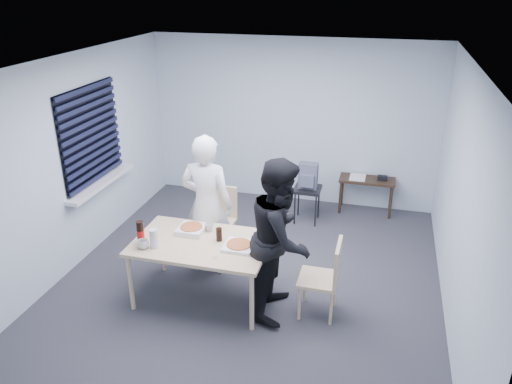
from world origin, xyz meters
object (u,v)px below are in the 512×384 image
(side_table, at_px, (367,184))
(stool, at_px, (307,195))
(soda_bottle, at_px, (141,233))
(chair_right, at_px, (327,274))
(person_white, at_px, (207,205))
(chair_far, at_px, (220,215))
(mug_a, at_px, (143,244))
(backpack, at_px, (308,176))
(mug_b, at_px, (209,227))
(dining_table, at_px, (202,246))
(person_black, at_px, (281,238))

(side_table, xyz_separation_m, stool, (-0.83, -0.54, -0.05))
(stool, bearing_deg, soda_bottle, -120.69)
(chair_right, height_order, person_white, person_white)
(side_table, bearing_deg, chair_far, -137.27)
(side_table, xyz_separation_m, mug_a, (-2.21, -3.06, 0.30))
(backpack, bearing_deg, mug_b, -115.83)
(mug_b, height_order, soda_bottle, soda_bottle)
(stool, bearing_deg, dining_table, -110.14)
(mug_b, bearing_deg, person_black, -14.75)
(side_table, xyz_separation_m, backpack, (-0.83, -0.56, 0.25))
(side_table, xyz_separation_m, mug_b, (-1.66, -2.51, 0.30))
(chair_right, relative_size, person_black, 0.50)
(stool, bearing_deg, person_white, -120.50)
(stool, bearing_deg, mug_b, -112.68)
(chair_right, xyz_separation_m, soda_bottle, (-2.02, -0.25, 0.34))
(chair_right, distance_m, person_white, 1.67)
(stool, distance_m, soda_bottle, 2.86)
(soda_bottle, bearing_deg, dining_table, 17.76)
(mug_a, height_order, mug_b, mug_a)
(mug_a, bearing_deg, chair_right, 9.88)
(dining_table, bearing_deg, side_table, 59.23)
(person_black, xyz_separation_m, soda_bottle, (-1.51, -0.23, -0.03))
(dining_table, height_order, person_white, person_white)
(chair_right, height_order, mug_b, chair_right)
(dining_table, xyz_separation_m, chair_far, (-0.17, 1.10, -0.16))
(soda_bottle, bearing_deg, backpack, 59.19)
(chair_right, xyz_separation_m, stool, (-0.57, 2.18, -0.08))
(mug_b, bearing_deg, backpack, 67.20)
(person_white, relative_size, soda_bottle, 6.62)
(side_table, height_order, backpack, backpack)
(backpack, relative_size, mug_a, 3.14)
(chair_right, relative_size, mug_b, 8.90)
(chair_far, relative_size, mug_a, 7.24)
(mug_b, relative_size, soda_bottle, 0.37)
(chair_right, height_order, backpack, backpack)
(side_table, height_order, soda_bottle, soda_bottle)
(chair_far, distance_m, stool, 1.50)
(chair_right, distance_m, person_black, 0.63)
(dining_table, distance_m, stool, 2.39)
(dining_table, height_order, chair_far, chair_far)
(side_table, distance_m, mug_b, 3.02)
(person_white, distance_m, mug_a, 0.98)
(mug_b, distance_m, soda_bottle, 0.78)
(side_table, bearing_deg, person_white, -129.51)
(chair_right, relative_size, soda_bottle, 3.33)
(person_white, bearing_deg, backpack, -120.69)
(person_white, height_order, backpack, person_white)
(person_white, xyz_separation_m, person_black, (1.03, -0.56, 0.00))
(chair_far, xyz_separation_m, mug_b, (0.16, -0.83, 0.26))
(person_white, height_order, soda_bottle, person_white)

